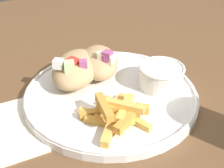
% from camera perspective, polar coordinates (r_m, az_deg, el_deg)
% --- Properties ---
extents(table, '(1.29, 1.29, 0.73)m').
position_cam_1_polar(table, '(0.62, 4.33, -6.39)').
color(table, brown).
rests_on(table, ground_plane).
extents(napkin, '(0.15, 0.09, 0.00)m').
position_cam_1_polar(napkin, '(0.52, -17.84, -7.81)').
color(napkin, silver).
rests_on(napkin, table).
extents(plate, '(0.31, 0.31, 0.02)m').
position_cam_1_polar(plate, '(0.55, 0.00, -2.13)').
color(plate, white).
rests_on(plate, table).
extents(pita_sandwich_near, '(0.15, 0.15, 0.06)m').
position_cam_1_polar(pita_sandwich_near, '(0.57, -6.67, 2.83)').
color(pita_sandwich_near, tan).
rests_on(pita_sandwich_near, plate).
extents(pita_sandwich_far, '(0.13, 0.11, 0.06)m').
position_cam_1_polar(pita_sandwich_far, '(0.59, -2.41, 4.07)').
color(pita_sandwich_far, tan).
rests_on(pita_sandwich_far, plate).
extents(fries_pile, '(0.11, 0.10, 0.04)m').
position_cam_1_polar(fries_pile, '(0.48, 0.79, -5.32)').
color(fries_pile, gold).
rests_on(fries_pile, plate).
extents(sauce_ramekin, '(0.08, 0.08, 0.04)m').
position_cam_1_polar(sauce_ramekin, '(0.56, 8.97, 1.60)').
color(sauce_ramekin, white).
rests_on(sauce_ramekin, plate).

